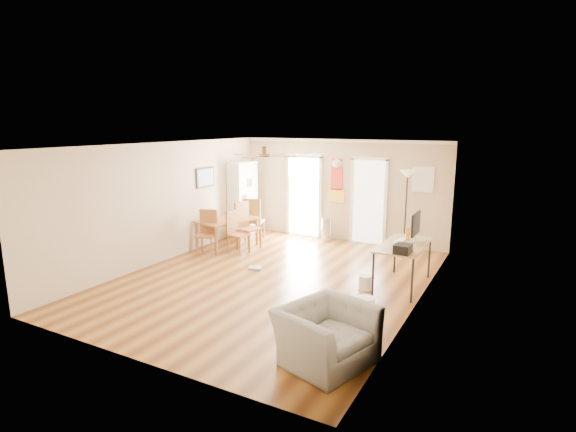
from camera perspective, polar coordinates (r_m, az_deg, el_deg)
The scene contains 30 objects.
floor at distance 8.87m, azimuth -1.85°, elevation -8.00°, with size 7.00×7.00×0.00m, color brown.
ceiling at distance 8.36m, azimuth -1.97°, elevation 9.04°, with size 5.50×7.00×0.00m, color silver, non-canonical shape.
wall_back at distance 11.63m, azimuth 6.79°, elevation 3.28°, with size 5.50×0.04×2.60m, color beige, non-canonical shape.
wall_front at distance 5.86m, azimuth -19.46°, elevation -5.76°, with size 5.50×0.04×2.60m, color beige, non-canonical shape.
wall_left at distance 10.16m, azimuth -15.46°, elevation 1.72°, with size 0.04×7.00×2.60m, color beige, non-canonical shape.
wall_right at distance 7.55m, azimuth 16.46°, elevation -1.71°, with size 0.04×7.00×2.60m, color beige, non-canonical shape.
crown_molding at distance 8.36m, azimuth -1.97°, elevation 8.76°, with size 5.50×7.00×0.08m, color white, non-canonical shape.
kitchen_doorway at distance 12.07m, azimuth 2.09°, elevation 2.47°, with size 0.90×0.10×2.10m, color white, non-canonical shape.
bathroom_doorway at distance 11.41m, azimuth 10.24°, elevation 1.74°, with size 0.80×0.10×2.10m, color white, non-canonical shape.
wall_decal at distance 11.62m, azimuth 6.21°, elevation 4.54°, with size 0.46×0.03×1.10m, color red.
ac_grille at distance 10.97m, azimuth 16.81°, elevation 4.47°, with size 0.50×0.04×0.60m, color white.
framed_poster at distance 11.13m, azimuth -10.51°, elevation 4.87°, with size 0.04×0.66×0.48m, color black.
ceiling_fan at distance 8.11m, azimuth -3.04°, elevation 7.74°, with size 1.24×1.24×0.20m, color #593819, non-canonical shape.
bookshelf at distance 12.17m, azimuth -5.78°, elevation 2.21°, with size 0.40×0.89×1.98m, color white, non-canonical shape.
dining_table at distance 11.07m, azimuth -7.72°, elevation -2.17°, with size 0.85×1.41×0.71m, color olive, non-canonical shape.
dining_chair_right_a at distance 10.80m, azimuth -5.05°, elevation -1.31°, with size 0.46×0.46×1.13m, color olive, non-canonical shape.
dining_chair_right_b at distance 10.48m, azimuth -6.30°, elevation -2.10°, with size 0.41×0.41×1.00m, color #975530, non-canonical shape.
dining_chair_near at distance 10.49m, azimuth -10.39°, elevation -2.14°, with size 0.42×0.42×1.02m, color #925E2F, non-canonical shape.
dining_chair_far at distance 11.69m, azimuth -4.31°, elevation -0.36°, with size 0.45×0.45×1.10m, color #9E6A33, non-canonical shape.
trash_can at distance 11.62m, azimuth 4.96°, elevation -1.73°, with size 0.27×0.27×0.59m, color #BAB9BC.
torchiere_lamp at distance 10.92m, azimuth 14.76°, elevation 0.62°, with size 0.36×0.36×1.92m, color black, non-canonical shape.
computer_desk at distance 8.62m, azimuth 14.41°, elevation -6.10°, with size 0.76×1.52×0.82m, color tan, non-canonical shape.
imac at distance 8.60m, azimuth 15.96°, elevation -1.44°, with size 0.08×0.61×0.57m, color black, non-canonical shape.
keyboard at distance 8.73m, azimuth 14.13°, elevation -3.02°, with size 0.13×0.41×0.02m, color white.
printer at distance 7.88m, azimuth 14.44°, elevation -4.08°, with size 0.26×0.31×0.16m, color black.
orange_bottle at distance 8.80m, azimuth 15.00°, elevation -2.15°, with size 0.08×0.08×0.25m, color orange.
wastebasket_a at distance 8.39m, azimuth 9.79°, elevation -8.37°, with size 0.23×0.23×0.27m, color silver.
wastebasket_b at distance 7.24m, azimuth 9.82°, elevation -11.41°, with size 0.29×0.29×0.33m, color white.
floor_cloth at distance 9.46m, azimuth -4.15°, elevation -6.62°, with size 0.28×0.22×0.04m, color gray.
armchair at distance 5.87m, azimuth 4.91°, elevation -14.87°, with size 1.13×0.98×0.73m, color gray.
Camera 1 is at (4.20, -7.21, 2.99)m, focal length 27.90 mm.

